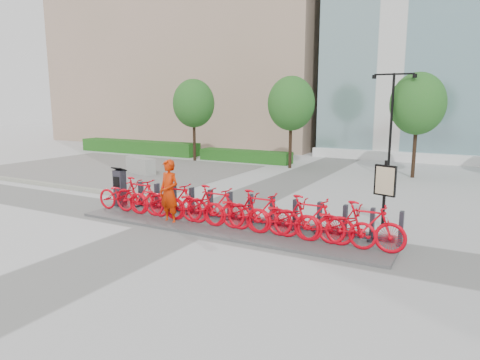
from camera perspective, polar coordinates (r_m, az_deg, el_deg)
The scene contains 27 objects.
ground at distance 13.27m, azimuth -6.94°, elevation -5.76°, with size 120.00×120.00×0.00m, color #9D9D9D.
gravel_patch at distance 24.88m, azimuth -16.43°, elevation 1.44°, with size 14.00×14.00×0.00m, color #5C564F.
curb at distance 21.62m, azimuth -25.98°, elevation -0.28°, with size 14.00×0.25×0.15m, color gray.
hedge_a at distance 32.24m, azimuth -13.39°, elevation 4.32°, with size 10.00×1.40×0.90m, color #175616.
hedge_b at distance 26.85m, azimuth 0.68°, elevation 3.23°, with size 6.00×1.20×0.70m, color #175616.
tree_0 at distance 27.17m, azimuth -6.20°, elevation 10.11°, with size 2.60×2.60×5.10m.
tree_1 at distance 24.08m, azimuth 6.83°, elevation 10.08°, with size 2.60×2.60×5.10m.
tree_2 at distance 22.49m, azimuth 22.61°, elevation 9.36°, with size 2.60×2.60×5.10m.
streetlamp at distance 21.64m, azimuth 19.58°, elevation 8.34°, with size 2.00×0.20×5.00m.
dock_pad at distance 12.82m, azimuth -1.39°, elevation -6.07°, with size 9.60×2.40×0.08m, color #494A4A.
dock_rail_posts at distance 12.91m, azimuth 1.27°, elevation -3.82°, with size 8.74×0.50×0.85m, color #26252E, non-canonical shape.
bike_0 at distance 14.71m, azimuth -15.40°, elevation -1.98°, with size 0.71×2.05×1.08m, color red.
bike_1 at distance 14.21m, azimuth -13.31°, elevation -2.06°, with size 0.56×1.99×1.19m, color red.
bike_2 at distance 13.77m, azimuth -11.06°, elevation -2.63°, with size 0.71×2.05×1.08m, color red.
bike_3 at distance 13.31m, azimuth -8.67°, elevation -2.73°, with size 0.56×1.99×1.19m, color red.
bike_4 at distance 12.91m, azimuth -6.11°, elevation -3.35°, with size 0.71×2.05×1.08m, color red.
bike_5 at distance 12.51m, azimuth -3.40°, elevation -3.47°, with size 0.56×1.99×1.19m, color red.
bike_6 at distance 12.17m, azimuth -0.51°, elevation -4.13°, with size 0.71×2.05×1.08m, color red.
bike_7 at distance 11.84m, azimuth 2.55°, elevation -4.27°, with size 0.56×1.99×1.19m, color red.
bike_8 at distance 11.57m, azimuth 5.76°, elevation -4.96°, with size 0.71×2.05×1.08m, color red.
bike_9 at distance 11.30m, azimuth 9.15°, elevation -5.09°, with size 0.56×1.99×1.19m, color red.
bike_10 at distance 11.11m, azimuth 12.65°, elevation -5.80°, with size 0.71×2.05×1.08m, color red.
bike_11 at distance 10.93m, azimuth 16.31°, elevation -5.91°, with size 0.56×1.99×1.19m, color red.
kiosk at distance 15.48m, azimuth -15.72°, elevation -0.93°, with size 0.44×0.38×1.38m.
worker_red at distance 13.05m, azimuth -9.45°, elevation -1.62°, with size 0.72×0.47×1.98m, color #BB2401.
jersey_barrier at distance 22.90m, azimuth -13.13°, elevation 1.90°, with size 2.15×0.59×0.83m, color #999B8D.
map_sign at distance 13.16m, azimuth 18.76°, elevation -0.43°, with size 0.65×0.30×2.00m.
Camera 1 is at (7.45, -10.36, 3.65)m, focal length 32.00 mm.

